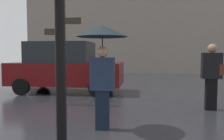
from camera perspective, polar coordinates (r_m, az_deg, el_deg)
pedestrian_with_umbrella at (r=4.47m, az=-2.39°, el=5.29°), size 0.98×0.98×2.03m
pedestrian_with_bag at (r=6.62m, az=23.35°, el=-0.64°), size 0.53×0.24×1.75m
parked_car_left at (r=9.21m, az=-11.45°, el=0.71°), size 4.29×2.03×1.94m
street_signpost at (r=6.83m, az=-12.09°, el=5.10°), size 1.08×0.08×2.67m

